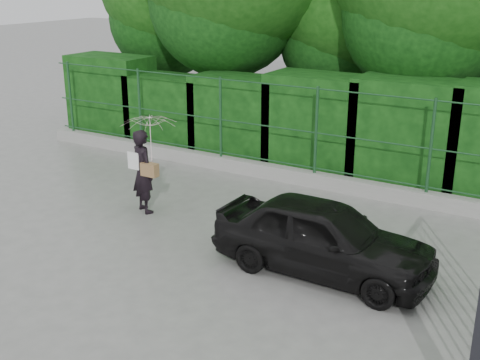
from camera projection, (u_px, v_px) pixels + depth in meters
The scene contains 6 objects.
ground at pixel (168, 267), 9.11m from camera, with size 80.00×80.00×0.00m, color gray.
kerb at pixel (297, 176), 12.72m from camera, with size 14.00×0.25×0.30m, color #9E9E99.
fence at pixel (308, 129), 12.27m from camera, with size 14.13×0.06×1.80m.
hedge at pixel (323, 126), 13.18m from camera, with size 14.20×1.20×2.28m.
woman at pixel (148, 148), 10.84m from camera, with size 0.99×1.01×1.85m.
car at pixel (323, 237), 8.79m from camera, with size 1.33×3.30×1.12m, color black.
Camera 1 is at (5.12, -6.48, 4.21)m, focal length 45.00 mm.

